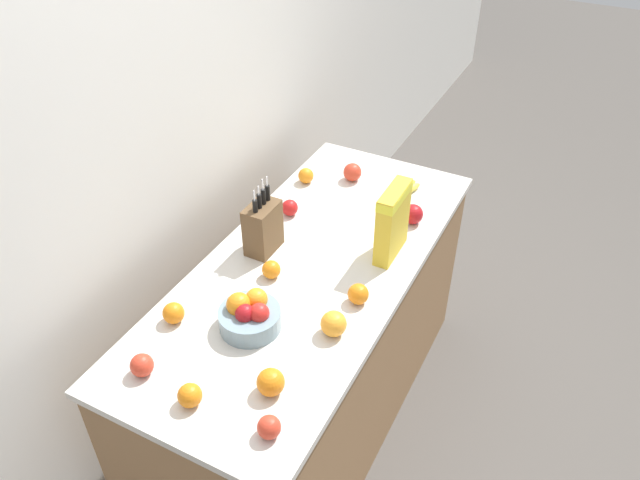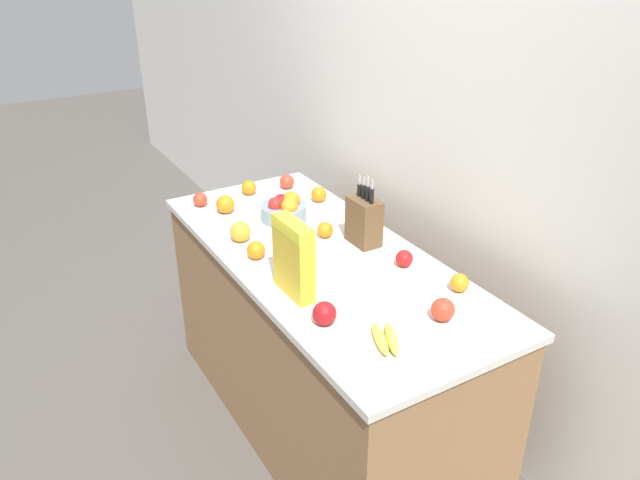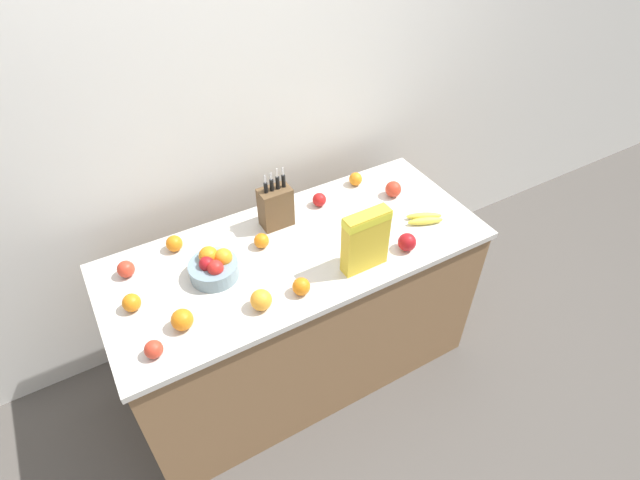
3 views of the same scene
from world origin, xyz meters
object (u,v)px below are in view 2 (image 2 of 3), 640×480
apple_near_bananas (200,200)px  orange_front_left (325,230)px  apple_rightmost (324,313)px  orange_back_center (225,204)px  fruit_bowl (285,209)px  orange_front_right (249,188)px  orange_near_bowl (256,250)px  apple_by_knife_block (287,182)px  knife_block (364,221)px  banana_bunch (386,339)px  apple_front (404,258)px  orange_mid_right (240,232)px  cereal_box (293,255)px  orange_by_cereal (319,194)px  orange_mid_left (459,283)px  apple_rear (443,310)px

apple_near_bananas → orange_front_left: 0.67m
apple_rightmost → orange_back_center: (-1.00, 0.07, 0.00)m
fruit_bowl → orange_front_right: (-0.35, -0.02, -0.01)m
orange_near_bowl → apple_by_knife_block: bearing=142.5°
knife_block → fruit_bowl: bearing=-155.2°
fruit_bowl → orange_front_right: bearing=-177.4°
orange_back_center → banana_bunch: bearing=2.1°
apple_front → orange_near_bowl: (-0.35, -0.47, 0.00)m
apple_by_knife_block → orange_mid_right: size_ratio=0.84×
cereal_box → orange_by_cereal: (-0.67, 0.50, -0.12)m
apple_rightmost → orange_by_cereal: 1.03m
apple_by_knife_block → knife_block: bearing=-0.7°
apple_rightmost → orange_near_bowl: bearing=179.9°
apple_front → apple_rightmost: apple_rightmost is taller
apple_rightmost → apple_front: bearing=110.8°
orange_back_center → orange_mid_left: size_ratio=1.24×
apple_by_knife_block → fruit_bowl: bearing=-29.6°
knife_block → orange_near_bowl: (-0.11, -0.45, -0.07)m
banana_bunch → orange_by_cereal: size_ratio=2.56×
knife_block → orange_mid_left: 0.50m
orange_mid_right → orange_near_bowl: orange_mid_right is taller
orange_front_left → orange_front_right: 0.60m
apple_front → apple_near_bananas: 1.07m
apple_by_knife_block → orange_front_left: size_ratio=1.07×
apple_front → apple_rear: (0.36, -0.12, 0.01)m
fruit_bowl → orange_mid_right: (0.10, -0.26, -0.01)m
orange_back_center → orange_front_left: 0.52m
apple_by_knife_block → apple_near_bananas: size_ratio=1.07×
orange_front_left → fruit_bowl: bearing=-165.3°
apple_near_bananas → orange_by_cereal: (0.24, 0.51, 0.00)m
apple_rear → orange_front_left: bearing=-178.6°
cereal_box → orange_mid_left: bearing=59.9°
cereal_box → apple_by_knife_block: 1.01m
orange_back_center → apple_rightmost: bearing=-4.0°
knife_block → orange_front_right: bearing=-165.3°
knife_block → banana_bunch: 0.70m
apple_front → orange_front_right: bearing=-167.5°
apple_by_knife_block → orange_by_cereal: 0.23m
apple_by_knife_block → orange_mid_left: 1.20m
knife_block → banana_bunch: knife_block is taller
orange_front_left → orange_front_right: size_ratio=0.94×
apple_front → banana_bunch: bearing=-43.9°
knife_block → cereal_box: bearing=-65.8°
cereal_box → apple_near_bananas: cereal_box is taller
fruit_bowl → orange_mid_right: 0.28m
fruit_bowl → orange_front_left: size_ratio=3.04×
apple_front → apple_near_bananas: same height
apple_front → apple_near_bananas: bearing=-153.6°
apple_by_knife_block → orange_mid_right: 0.61m
apple_front → orange_front_right: orange_front_right is taller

